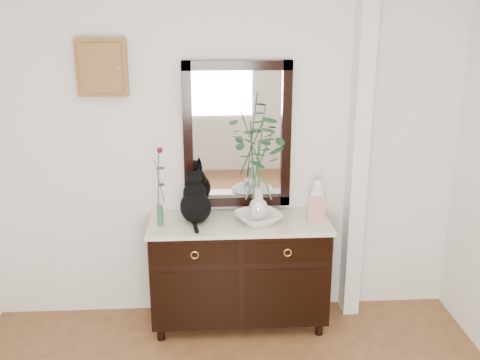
{
  "coord_description": "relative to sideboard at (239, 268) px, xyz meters",
  "views": [
    {
      "loc": [
        -0.13,
        -2.09,
        2.38
      ],
      "look_at": [
        0.1,
        1.63,
        1.2
      ],
      "focal_mm": 42.0,
      "sensor_mm": 36.0,
      "label": 1
    }
  ],
  "objects": [
    {
      "name": "lotus_bowl",
      "position": [
        0.14,
        -0.04,
        0.42
      ],
      "size": [
        0.42,
        0.42,
        0.08
      ],
      "primitive_type": "imported",
      "rotation": [
        0.0,
        0.0,
        0.38
      ],
      "color": "white",
      "rests_on": "sideboard"
    },
    {
      "name": "key_cabinet",
      "position": [
        -0.95,
        0.21,
        1.48
      ],
      "size": [
        0.35,
        0.1,
        0.4
      ],
      "primitive_type": "cube",
      "color": "brown",
      "rests_on": "wall_back"
    },
    {
      "name": "ginger_jar",
      "position": [
        0.57,
        0.0,
        0.54
      ],
      "size": [
        0.14,
        0.14,
        0.32
      ],
      "primitive_type": null,
      "rotation": [
        0.0,
        0.0,
        -0.15
      ],
      "color": "white",
      "rests_on": "sideboard"
    },
    {
      "name": "wall_back",
      "position": [
        -0.1,
        0.25,
        0.88
      ],
      "size": [
        3.6,
        0.04,
        2.7
      ],
      "primitive_type": "cube",
      "color": "white",
      "rests_on": "ground"
    },
    {
      "name": "wall_mirror",
      "position": [
        -0.0,
        0.24,
        0.97
      ],
      "size": [
        0.8,
        0.06,
        1.1
      ],
      "color": "black",
      "rests_on": "wall_back"
    },
    {
      "name": "pilaster",
      "position": [
        0.9,
        0.17,
        0.88
      ],
      "size": [
        0.12,
        0.2,
        2.7
      ],
      "primitive_type": "cube",
      "color": "white",
      "rests_on": "ground"
    },
    {
      "name": "sideboard",
      "position": [
        0.0,
        0.0,
        0.0
      ],
      "size": [
        1.33,
        0.52,
        0.82
      ],
      "color": "black",
      "rests_on": "ground"
    },
    {
      "name": "cat",
      "position": [
        -0.32,
        0.03,
        0.56
      ],
      "size": [
        0.3,
        0.35,
        0.37
      ],
      "primitive_type": null,
      "rotation": [
        0.0,
        0.0,
        0.12
      ],
      "color": "black",
      "rests_on": "sideboard"
    },
    {
      "name": "vase_branches",
      "position": [
        0.14,
        -0.04,
        0.83
      ],
      "size": [
        0.47,
        0.47,
        0.86
      ],
      "primitive_type": null,
      "rotation": [
        0.0,
        0.0,
        0.15
      ],
      "color": "silver",
      "rests_on": "lotus_bowl"
    },
    {
      "name": "bud_vase_rose",
      "position": [
        -0.57,
        -0.05,
        0.67
      ],
      "size": [
        0.09,
        0.09,
        0.59
      ],
      "primitive_type": null,
      "rotation": [
        0.0,
        0.0,
        0.42
      ],
      "color": "#2F673D",
      "rests_on": "sideboard"
    }
  ]
}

